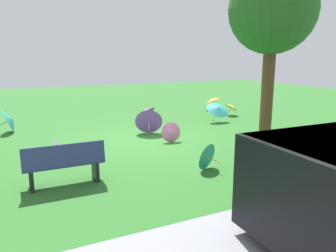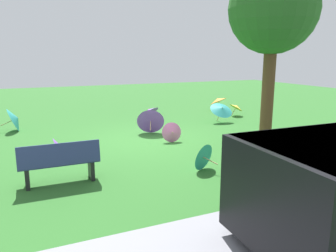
% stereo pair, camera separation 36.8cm
% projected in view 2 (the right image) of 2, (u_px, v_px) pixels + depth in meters
% --- Properties ---
extents(ground, '(40.00, 40.00, 0.00)m').
position_uv_depth(ground, '(148.00, 140.00, 10.33)').
color(ground, '#2D6B28').
extents(park_bench, '(1.60, 0.50, 0.90)m').
position_uv_depth(park_bench, '(60.00, 162.00, 6.69)').
color(park_bench, navy).
rests_on(park_bench, ground).
extents(shade_tree, '(2.31, 2.31, 4.95)m').
position_uv_depth(shade_tree, '(273.00, 11.00, 8.38)').
color(shade_tree, brown).
rests_on(shade_tree, ground).
extents(parasol_yellow_0, '(0.65, 0.68, 0.62)m').
position_uv_depth(parasol_yellow_0, '(236.00, 107.00, 14.37)').
color(parasol_yellow_0, tan).
rests_on(parasol_yellow_0, ground).
extents(parasol_purple_0, '(0.99, 0.97, 0.74)m').
position_uv_depth(parasol_purple_0, '(149.00, 111.00, 13.03)').
color(parasol_purple_0, tan).
rests_on(parasol_purple_0, ground).
extents(parasol_teal_0, '(0.69, 0.67, 0.66)m').
position_uv_depth(parasol_teal_0, '(201.00, 156.00, 7.56)').
color(parasol_teal_0, tan).
rests_on(parasol_teal_0, ground).
extents(parasol_purple_1, '(1.05, 0.91, 0.91)m').
position_uv_depth(parasol_purple_1, '(151.00, 120.00, 11.10)').
color(parasol_purple_1, tan).
rests_on(parasol_purple_1, ground).
extents(parasol_purple_2, '(0.54, 0.64, 0.61)m').
position_uv_depth(parasol_purple_2, '(61.00, 148.00, 8.29)').
color(parasol_purple_2, tan).
rests_on(parasol_purple_2, ground).
extents(parasol_teal_1, '(0.92, 0.86, 0.85)m').
position_uv_depth(parasol_teal_1, '(222.00, 109.00, 12.91)').
color(parasol_teal_1, tan).
rests_on(parasol_teal_1, ground).
extents(parasol_pink_1, '(0.64, 0.61, 0.62)m').
position_uv_depth(parasol_pink_1, '(172.00, 132.00, 9.98)').
color(parasol_pink_1, tan).
rests_on(parasol_pink_1, ground).
extents(parasol_orange_0, '(1.15, 1.15, 0.78)m').
position_uv_depth(parasol_orange_0, '(218.00, 100.00, 15.70)').
color(parasol_orange_0, tan).
rests_on(parasol_orange_0, ground).
extents(parasol_teal_3, '(0.75, 0.87, 0.87)m').
position_uv_depth(parasol_teal_3, '(15.00, 119.00, 11.45)').
color(parasol_teal_3, tan).
rests_on(parasol_teal_3, ground).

